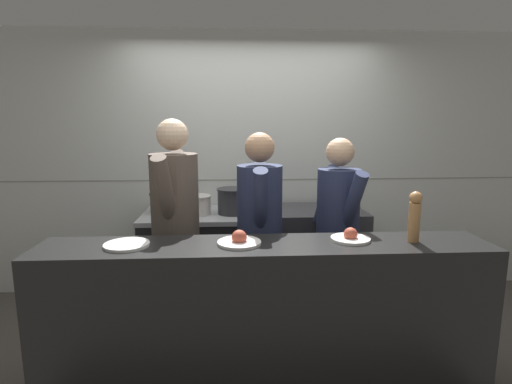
# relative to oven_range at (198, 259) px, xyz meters

# --- Properties ---
(ground_plane) EXTENTS (14.00, 14.00, 0.00)m
(ground_plane) POSITION_rel_oven_range_xyz_m (0.52, -1.02, -0.45)
(ground_plane) COLOR #4C4742
(wall_back_tiled) EXTENTS (8.00, 0.06, 2.60)m
(wall_back_tiled) POSITION_rel_oven_range_xyz_m (0.52, 0.40, 0.85)
(wall_back_tiled) COLOR silver
(wall_back_tiled) RESTS_ON ground_plane
(oven_range) EXTENTS (1.00, 0.71, 0.90)m
(oven_range) POSITION_rel_oven_range_xyz_m (0.00, 0.00, 0.00)
(oven_range) COLOR #232326
(oven_range) RESTS_ON ground_plane
(prep_counter) EXTENTS (0.99, 0.65, 0.92)m
(prep_counter) POSITION_rel_oven_range_xyz_m (1.05, -0.00, 0.01)
(prep_counter) COLOR #38383D
(prep_counter) RESTS_ON ground_plane
(pass_counter) EXTENTS (2.77, 0.45, 0.99)m
(pass_counter) POSITION_rel_oven_range_xyz_m (0.53, -1.29, 0.04)
(pass_counter) COLOR black
(pass_counter) RESTS_ON ground_plane
(stock_pot) EXTENTS (0.26, 0.26, 0.18)m
(stock_pot) POSITION_rel_oven_range_xyz_m (-0.31, 0.04, 0.54)
(stock_pot) COLOR #2D2D33
(stock_pot) RESTS_ON oven_range
(sauce_pot) EXTENTS (0.24, 0.24, 0.17)m
(sauce_pot) POSITION_rel_oven_range_xyz_m (0.01, -0.05, 0.54)
(sauce_pot) COLOR beige
(sauce_pot) RESTS_ON oven_range
(braising_pot) EXTENTS (0.29, 0.29, 0.23)m
(braising_pot) POSITION_rel_oven_range_xyz_m (0.33, -0.04, 0.57)
(braising_pot) COLOR #2D2D33
(braising_pot) RESTS_ON oven_range
(plated_dish_main) EXTENTS (0.27, 0.27, 0.02)m
(plated_dish_main) POSITION_rel_oven_range_xyz_m (-0.30, -1.29, 0.55)
(plated_dish_main) COLOR white
(plated_dish_main) RESTS_ON pass_counter
(plated_dish_appetiser) EXTENTS (0.27, 0.27, 0.09)m
(plated_dish_appetiser) POSITION_rel_oven_range_xyz_m (0.37, -1.28, 0.57)
(plated_dish_appetiser) COLOR white
(plated_dish_appetiser) RESTS_ON pass_counter
(plated_dish_dessert) EXTENTS (0.25, 0.25, 0.09)m
(plated_dish_dessert) POSITION_rel_oven_range_xyz_m (1.07, -1.25, 0.57)
(plated_dish_dessert) COLOR white
(plated_dish_dessert) RESTS_ON pass_counter
(pepper_mill) EXTENTS (0.08, 0.08, 0.32)m
(pepper_mill) POSITION_rel_oven_range_xyz_m (1.45, -1.29, 0.71)
(pepper_mill) COLOR #AD7A47
(pepper_mill) RESTS_ON pass_counter
(chef_head_cook) EXTENTS (0.40, 0.77, 1.75)m
(chef_head_cook) POSITION_rel_oven_range_xyz_m (-0.10, -0.67, 0.53)
(chef_head_cook) COLOR black
(chef_head_cook) RESTS_ON ground_plane
(chef_sous) EXTENTS (0.36, 0.72, 1.65)m
(chef_sous) POSITION_rel_oven_range_xyz_m (0.53, -0.72, 0.47)
(chef_sous) COLOR black
(chef_sous) RESTS_ON ground_plane
(chef_line) EXTENTS (0.40, 0.70, 1.61)m
(chef_line) POSITION_rel_oven_range_xyz_m (1.14, -0.66, 0.45)
(chef_line) COLOR black
(chef_line) RESTS_ON ground_plane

